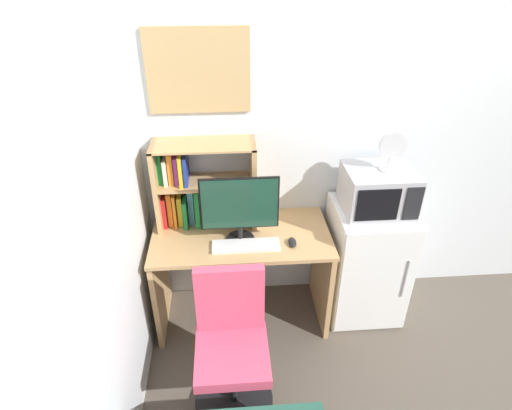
% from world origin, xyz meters
% --- Properties ---
extents(wall_back, '(6.40, 0.04, 2.60)m').
position_xyz_m(wall_back, '(0.40, 0.02, 1.30)').
color(wall_back, silver).
rests_on(wall_back, ground_plane).
extents(wall_left, '(0.04, 4.40, 2.60)m').
position_xyz_m(wall_left, '(-1.62, -1.60, 1.30)').
color(wall_left, silver).
rests_on(wall_left, ground_plane).
extents(desk, '(1.23, 0.63, 0.77)m').
position_xyz_m(desk, '(-0.94, -0.31, 0.53)').
color(desk, tan).
rests_on(desk, ground_plane).
extents(hutch_bookshelf, '(0.68, 0.28, 0.61)m').
position_xyz_m(hutch_bookshelf, '(-1.25, -0.12, 1.05)').
color(hutch_bookshelf, tan).
rests_on(hutch_bookshelf, desk).
extents(monitor, '(0.51, 0.19, 0.47)m').
position_xyz_m(monitor, '(-0.95, -0.38, 1.03)').
color(monitor, black).
rests_on(monitor, desk).
extents(keyboard, '(0.44, 0.14, 0.02)m').
position_xyz_m(keyboard, '(-0.91, -0.46, 0.78)').
color(keyboard, silver).
rests_on(keyboard, desk).
extents(computer_mouse, '(0.05, 0.11, 0.03)m').
position_xyz_m(computer_mouse, '(-0.60, -0.45, 0.79)').
color(computer_mouse, black).
rests_on(computer_mouse, desk).
extents(mini_fridge, '(0.54, 0.53, 0.92)m').
position_xyz_m(mini_fridge, '(-0.01, -0.29, 0.46)').
color(mini_fridge, white).
rests_on(mini_fridge, ground_plane).
extents(microwave, '(0.46, 0.39, 0.30)m').
position_xyz_m(microwave, '(-0.01, -0.28, 1.06)').
color(microwave, '#ADADB2').
rests_on(microwave, mini_fridge).
extents(desk_fan, '(0.17, 0.11, 0.27)m').
position_xyz_m(desk_fan, '(0.03, -0.29, 1.37)').
color(desk_fan, silver).
rests_on(desk_fan, microwave).
extents(desk_chair, '(0.49, 0.49, 0.93)m').
position_xyz_m(desk_chair, '(-1.03, -0.99, 0.41)').
color(desk_chair, black).
rests_on(desk_chair, ground_plane).
extents(wall_corkboard, '(0.64, 0.02, 0.52)m').
position_xyz_m(wall_corkboard, '(-1.17, -0.01, 1.80)').
color(wall_corkboard, tan).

